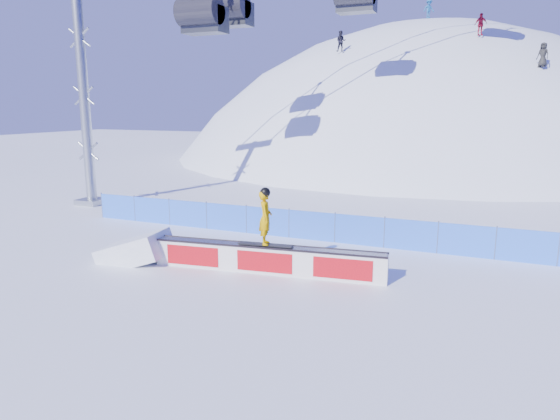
% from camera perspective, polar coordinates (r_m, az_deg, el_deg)
% --- Properties ---
extents(ground, '(160.00, 160.00, 0.00)m').
position_cam_1_polar(ground, '(16.76, -1.51, -7.16)').
color(ground, white).
rests_on(ground, ground).
extents(snow_hill, '(64.00, 64.00, 64.00)m').
position_cam_1_polar(snow_hill, '(61.47, 15.20, -11.06)').
color(snow_hill, white).
rests_on(snow_hill, ground).
extents(safety_fence, '(22.05, 0.05, 1.30)m').
position_cam_1_polar(safety_fence, '(20.61, 3.62, -1.81)').
color(safety_fence, blue).
rests_on(safety_fence, ground).
extents(rail_box, '(7.91, 1.51, 0.95)m').
position_cam_1_polar(rail_box, '(16.61, -1.54, -5.64)').
color(rail_box, white).
rests_on(rail_box, ground).
extents(snow_ramp, '(2.68, 1.86, 1.57)m').
position_cam_1_polar(snow_ramp, '(18.76, -16.15, -5.55)').
color(snow_ramp, white).
rests_on(snow_ramp, ground).
extents(snowboarder, '(1.87, 0.77, 1.93)m').
position_cam_1_polar(snowboarder, '(16.25, -1.68, -0.81)').
color(snowboarder, black).
rests_on(snowboarder, rail_box).
extents(distant_skiers, '(15.88, 10.83, 6.94)m').
position_cam_1_polar(distant_skiers, '(45.40, 17.50, 19.19)').
color(distant_skiers, black).
rests_on(distant_skiers, ground).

